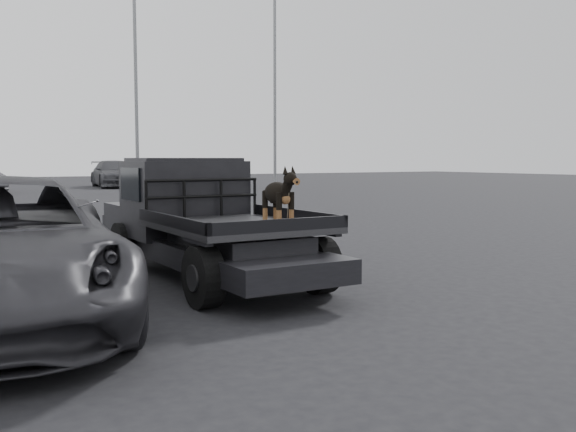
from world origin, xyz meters
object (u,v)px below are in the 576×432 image
distant_car_b (114,174)px  floodlight_mid (136,65)px  dog (278,198)px  flatbed_ute (209,248)px  floodlight_far (275,49)px

distant_car_b → floodlight_mid: size_ratio=0.47×
floodlight_mid → dog: bearing=-104.1°
flatbed_ute → floodlight_far: size_ratio=0.34×
flatbed_ute → distant_car_b: 32.28m
floodlight_mid → floodlight_far: floodlight_far is taller
flatbed_ute → distant_car_b: (7.49, 31.40, 0.37)m
dog → floodlight_far: size_ratio=0.05×
flatbed_ute → dog: 1.83m
dog → floodlight_far: bearing=60.3°
distant_car_b → floodlight_far: size_ratio=0.36×
dog → flatbed_ute: bearing=99.0°
floodlight_mid → floodlight_far: (9.14, 1.35, 1.82)m
distant_car_b → floodlight_far: floodlight_far is taller
floodlight_far → flatbed_ute: bearing=-121.7°
flatbed_ute → distant_car_b: distant_car_b is taller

